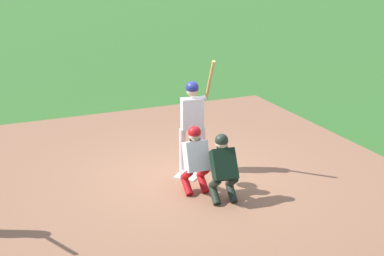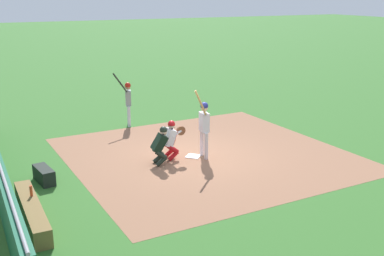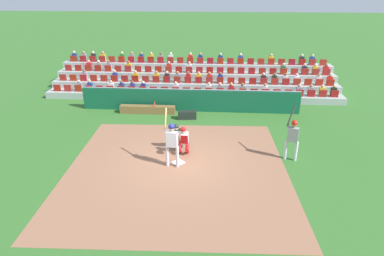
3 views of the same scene
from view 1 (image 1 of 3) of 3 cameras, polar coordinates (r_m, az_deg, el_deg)
ground_plane at (r=10.56m, az=-0.43°, el=-5.21°), size 160.00×160.00×0.00m
infield_dirt_patch at (r=10.99m, az=-1.36°, el=-4.21°), size 8.93×9.07×0.01m
home_plate_marker at (r=10.56m, az=-0.43°, el=-5.13°), size 0.62×0.62×0.02m
batter_at_plate at (r=10.47m, az=0.09°, el=1.41°), size 0.59×0.62×2.34m
catcher_crouching at (r=9.60m, az=0.37°, el=-3.03°), size 0.46×0.72×1.31m
home_plate_umpire at (r=9.30m, az=3.39°, el=-4.08°), size 0.50×0.54×1.25m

